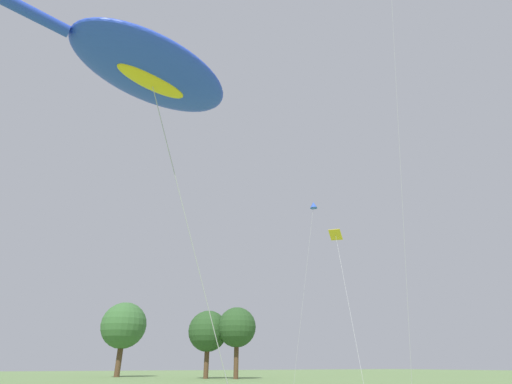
# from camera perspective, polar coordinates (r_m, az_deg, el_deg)

# --- Properties ---
(big_show_kite) EXTENTS (11.42, 4.11, 10.84)m
(big_show_kite) POSITION_cam_1_polar(r_m,az_deg,el_deg) (12.95, -16.18, 17.58)
(big_show_kite) COLOR blue
(big_show_kite) RESTS_ON ground
(small_kite_box_yellow) EXTENTS (2.13, 3.71, 10.05)m
(small_kite_box_yellow) POSITION_cam_1_polar(r_m,az_deg,el_deg) (25.35, 12.20, -7.25)
(small_kite_box_yellow) COLOR yellow
(small_kite_box_yellow) RESTS_ON ground
(small_kite_delta_white) EXTENTS (2.24, 2.19, 15.28)m
(small_kite_delta_white) POSITION_cam_1_polar(r_m,az_deg,el_deg) (34.21, 8.76, -2.16)
(small_kite_delta_white) COLOR blue
(small_kite_delta_white) RESTS_ON ground
(tree_pine_center) EXTENTS (5.90, 5.90, 9.45)m
(tree_pine_center) POSITION_cam_1_polar(r_m,az_deg,el_deg) (60.80, -7.34, -20.34)
(tree_pine_center) COLOR #513823
(tree_pine_center) RESTS_ON ground
(tree_shrub_far) EXTENTS (5.66, 5.66, 9.79)m
(tree_shrub_far) POSITION_cam_1_polar(r_m,az_deg,el_deg) (59.24, -2.94, -19.95)
(tree_shrub_far) COLOR #513823
(tree_shrub_far) RESTS_ON ground
(tree_broad_distant) EXTENTS (7.63, 7.63, 11.89)m
(tree_broad_distant) POSITION_cam_1_polar(r_m,az_deg,el_deg) (72.40, -19.55, -18.66)
(tree_broad_distant) COLOR #513823
(tree_broad_distant) RESTS_ON ground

